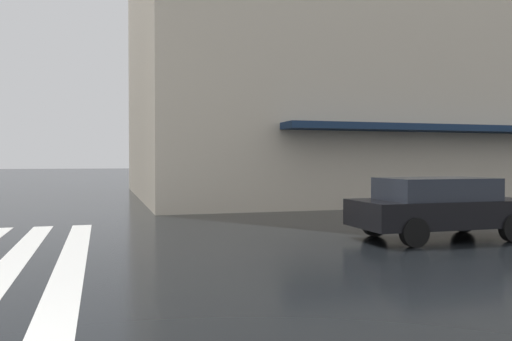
{
  "coord_description": "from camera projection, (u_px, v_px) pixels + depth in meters",
  "views": [
    {
      "loc": [
        -4.75,
        -2.0,
        1.82
      ],
      "look_at": [
        8.67,
        -5.98,
        1.54
      ],
      "focal_mm": 36.62,
      "sensor_mm": 36.0,
      "label": 1
    }
  ],
  "objects": [
    {
      "name": "car_black",
      "position": [
        440.0,
        206.0,
        11.97
      ],
      "size": [
        1.85,
        4.1,
        1.41
      ],
      "color": "black",
      "rests_on": "ground_plane"
    },
    {
      "name": "haussmann_block_corner",
      "position": [
        402.0,
        26.0,
        28.92
      ],
      "size": [
        17.83,
        28.73,
        18.88
      ],
      "color": "beige",
      "rests_on": "ground_plane"
    }
  ]
}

